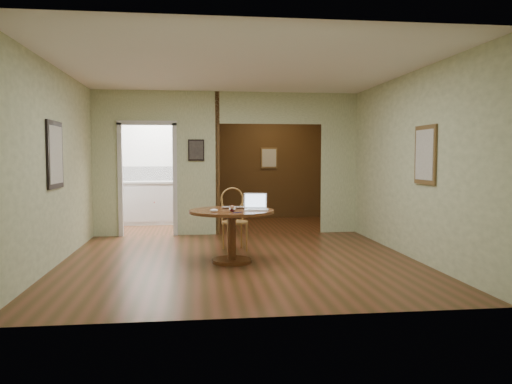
{
  "coord_description": "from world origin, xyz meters",
  "views": [
    {
      "loc": [
        -0.62,
        -6.94,
        1.47
      ],
      "look_at": [
        0.2,
        -0.2,
        0.99
      ],
      "focal_mm": 35.0,
      "sensor_mm": 36.0,
      "label": 1
    }
  ],
  "objects": [
    {
      "name": "pen",
      "position": [
        -0.08,
        -0.43,
        0.74
      ],
      "size": [
        0.12,
        0.08,
        0.01
      ],
      "primitive_type": "cylinder",
      "rotation": [
        0.0,
        1.57,
        0.52
      ],
      "color": "#0B1153",
      "rests_on": "dining_table"
    },
    {
      "name": "closed_laptop",
      "position": [
        -0.07,
        0.08,
        0.75
      ],
      "size": [
        0.38,
        0.26,
        0.03
      ],
      "primitive_type": "imported",
      "rotation": [
        0.0,
        0.0,
        -0.07
      ],
      "color": "#B0B0B4",
      "rests_on": "dining_table"
    },
    {
      "name": "wine_glass",
      "position": [
        -0.13,
        -0.29,
        0.78
      ],
      "size": [
        0.08,
        0.08,
        0.09
      ],
      "primitive_type": null,
      "color": "white",
      "rests_on": "dining_table"
    },
    {
      "name": "room_shell",
      "position": [
        -0.47,
        3.1,
        1.29
      ],
      "size": [
        5.2,
        7.5,
        5.0
      ],
      "color": "white",
      "rests_on": "ground"
    },
    {
      "name": "floor",
      "position": [
        0.0,
        0.0,
        0.0
      ],
      "size": [
        5.0,
        5.0,
        0.0
      ],
      "primitive_type": "plane",
      "color": "#422B12",
      "rests_on": "ground"
    },
    {
      "name": "open_laptop",
      "position": [
        0.21,
        -0.09,
        0.8
      ],
      "size": [
        0.36,
        0.33,
        0.23
      ],
      "rotation": [
        0.0,
        0.0,
        -0.16
      ],
      "color": "white",
      "rests_on": "dining_table"
    },
    {
      "name": "chair",
      "position": [
        -0.02,
        0.89,
        0.55
      ],
      "size": [
        0.49,
        0.49,
        0.99
      ],
      "rotation": [
        0.0,
        0.0,
        0.18
      ],
      "color": "#A8733B",
      "rests_on": "ground"
    },
    {
      "name": "dining_table",
      "position": [
        -0.12,
        -0.08,
        0.55
      ],
      "size": [
        1.18,
        1.18,
        0.74
      ],
      "rotation": [
        0.0,
        0.0,
        -0.33
      ],
      "color": "brown",
      "rests_on": "ground"
    },
    {
      "name": "kitchen_cabinet",
      "position": [
        -1.35,
        4.2,
        0.47
      ],
      "size": [
        2.06,
        0.6,
        0.94
      ],
      "color": "silver",
      "rests_on": "ground"
    },
    {
      "name": "grocery_bag",
      "position": [
        -0.55,
        4.2,
        1.07
      ],
      "size": [
        0.33,
        0.31,
        0.26
      ],
      "primitive_type": "ellipsoid",
      "rotation": [
        0.0,
        0.0,
        0.38
      ],
      "color": "beige",
      "rests_on": "kitchen_cabinet"
    },
    {
      "name": "mouse",
      "position": [
        -0.38,
        -0.32,
        0.76
      ],
      "size": [
        0.11,
        0.07,
        0.04
      ],
      "primitive_type": "ellipsoid",
      "rotation": [
        0.0,
        0.0,
        0.13
      ],
      "color": "white",
      "rests_on": "dining_table"
    }
  ]
}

